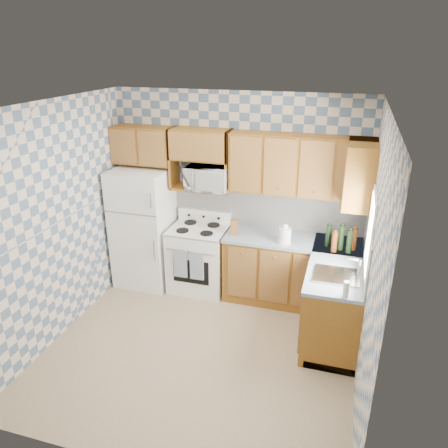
# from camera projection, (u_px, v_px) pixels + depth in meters

# --- Properties ---
(floor) EXTENTS (3.40, 3.40, 0.00)m
(floor) POSITION_uv_depth(u_px,v_px,m) (201.00, 348.00, 5.01)
(floor) COLOR #887258
(floor) RESTS_ON ground
(back_wall) EXTENTS (3.40, 0.02, 2.70)m
(back_wall) POSITION_uv_depth(u_px,v_px,m) (238.00, 194.00, 5.91)
(back_wall) COLOR slate
(back_wall) RESTS_ON ground
(right_wall) EXTENTS (0.02, 3.20, 2.70)m
(right_wall) POSITION_uv_depth(u_px,v_px,m) (371.00, 263.00, 4.05)
(right_wall) COLOR slate
(right_wall) RESTS_ON ground
(backsplash_back) EXTENTS (2.60, 0.02, 0.56)m
(backsplash_back) POSITION_uv_depth(u_px,v_px,m) (267.00, 207.00, 5.86)
(backsplash_back) COLOR silver
(backsplash_back) RESTS_ON back_wall
(backsplash_right) EXTENTS (0.02, 1.60, 0.56)m
(backsplash_right) POSITION_uv_depth(u_px,v_px,m) (367.00, 243.00, 4.82)
(backsplash_right) COLOR silver
(backsplash_right) RESTS_ON right_wall
(refrigerator) EXTENTS (0.75, 0.70, 1.68)m
(refrigerator) POSITION_uv_depth(u_px,v_px,m) (144.00, 228.00, 6.13)
(refrigerator) COLOR white
(refrigerator) RESTS_ON floor
(stove_body) EXTENTS (0.76, 0.65, 0.90)m
(stove_body) POSITION_uv_depth(u_px,v_px,m) (199.00, 259.00, 6.09)
(stove_body) COLOR white
(stove_body) RESTS_ON floor
(cooktop) EXTENTS (0.76, 0.65, 0.02)m
(cooktop) POSITION_uv_depth(u_px,v_px,m) (198.00, 229.00, 5.92)
(cooktop) COLOR silver
(cooktop) RESTS_ON stove_body
(backguard) EXTENTS (0.76, 0.08, 0.17)m
(backguard) POSITION_uv_depth(u_px,v_px,m) (205.00, 216.00, 6.12)
(backguard) COLOR white
(backguard) RESTS_ON cooktop
(dish_towel_left) EXTENTS (0.19, 0.02, 0.40)m
(dish_towel_left) POSITION_uv_depth(u_px,v_px,m) (180.00, 264.00, 5.79)
(dish_towel_left) COLOR navy
(dish_towel_left) RESTS_ON stove_body
(dish_towel_right) EXTENTS (0.19, 0.02, 0.40)m
(dish_towel_right) POSITION_uv_depth(u_px,v_px,m) (197.00, 266.00, 5.73)
(dish_towel_right) COLOR navy
(dish_towel_right) RESTS_ON stove_body
(base_cabinets_back) EXTENTS (1.75, 0.60, 0.88)m
(base_cabinets_back) POSITION_uv_depth(u_px,v_px,m) (292.00, 272.00, 5.78)
(base_cabinets_back) COLOR brown
(base_cabinets_back) RESTS_ON floor
(base_cabinets_right) EXTENTS (0.60, 1.60, 0.88)m
(base_cabinets_right) POSITION_uv_depth(u_px,v_px,m) (334.00, 298.00, 5.18)
(base_cabinets_right) COLOR brown
(base_cabinets_right) RESTS_ON floor
(countertop_back) EXTENTS (1.77, 0.63, 0.04)m
(countertop_back) POSITION_uv_depth(u_px,v_px,m) (294.00, 240.00, 5.60)
(countertop_back) COLOR gray
(countertop_back) RESTS_ON base_cabinets_back
(countertop_right) EXTENTS (0.63, 1.60, 0.04)m
(countertop_right) POSITION_uv_depth(u_px,v_px,m) (337.00, 263.00, 5.01)
(countertop_right) COLOR gray
(countertop_right) RESTS_ON base_cabinets_right
(upper_cabinets_back) EXTENTS (1.75, 0.33, 0.74)m
(upper_cabinets_back) POSITION_uv_depth(u_px,v_px,m) (300.00, 165.00, 5.36)
(upper_cabinets_back) COLOR brown
(upper_cabinets_back) RESTS_ON back_wall
(upper_cabinets_fridge) EXTENTS (0.82, 0.33, 0.50)m
(upper_cabinets_fridge) POSITION_uv_depth(u_px,v_px,m) (143.00, 145.00, 5.87)
(upper_cabinets_fridge) COLOR brown
(upper_cabinets_fridge) RESTS_ON back_wall
(upper_cabinets_right) EXTENTS (0.33, 0.70, 0.74)m
(upper_cabinets_right) POSITION_uv_depth(u_px,v_px,m) (360.00, 174.00, 5.01)
(upper_cabinets_right) COLOR brown
(upper_cabinets_right) RESTS_ON right_wall
(microwave_shelf) EXTENTS (0.80, 0.33, 0.03)m
(microwave_shelf) POSITION_uv_depth(u_px,v_px,m) (201.00, 188.00, 5.86)
(microwave_shelf) COLOR brown
(microwave_shelf) RESTS_ON back_wall
(microwave) EXTENTS (0.57, 0.39, 0.31)m
(microwave) POSITION_uv_depth(u_px,v_px,m) (208.00, 178.00, 5.71)
(microwave) COLOR white
(microwave) RESTS_ON microwave_shelf
(sink) EXTENTS (0.48, 0.40, 0.03)m
(sink) POSITION_uv_depth(u_px,v_px,m) (336.00, 276.00, 4.69)
(sink) COLOR #B7B7BC
(sink) RESTS_ON countertop_right
(window) EXTENTS (0.02, 0.66, 0.86)m
(window) POSITION_uv_depth(u_px,v_px,m) (370.00, 234.00, 4.41)
(window) COLOR white
(window) RESTS_ON right_wall
(bottle_0) EXTENTS (0.07, 0.07, 0.31)m
(bottle_0) POSITION_uv_depth(u_px,v_px,m) (341.00, 238.00, 5.24)
(bottle_0) COLOR black
(bottle_0) RESTS_ON countertop_back
(bottle_1) EXTENTS (0.07, 0.07, 0.29)m
(bottle_1) POSITION_uv_depth(u_px,v_px,m) (349.00, 241.00, 5.17)
(bottle_1) COLOR black
(bottle_1) RESTS_ON countertop_back
(bottle_2) EXTENTS (0.07, 0.07, 0.27)m
(bottle_2) POSITION_uv_depth(u_px,v_px,m) (354.00, 239.00, 5.25)
(bottle_2) COLOR #5E2A0F
(bottle_2) RESTS_ON countertop_back
(bottle_3) EXTENTS (0.07, 0.07, 0.25)m
(bottle_3) POSITION_uv_depth(u_px,v_px,m) (334.00, 242.00, 5.20)
(bottle_3) COLOR #5E2A0F
(bottle_3) RESTS_ON countertop_back
(bottle_4) EXTENTS (0.07, 0.07, 0.28)m
(bottle_4) POSITION_uv_depth(u_px,v_px,m) (328.00, 235.00, 5.34)
(bottle_4) COLOR black
(bottle_4) RESTS_ON countertop_back
(knife_block) EXTENTS (0.11, 0.11, 0.20)m
(knife_block) POSITION_uv_depth(u_px,v_px,m) (234.00, 227.00, 5.68)
(knife_block) COLOR brown
(knife_block) RESTS_ON countertop_back
(electric_kettle) EXTENTS (0.16, 0.16, 0.20)m
(electric_kettle) POSITION_uv_depth(u_px,v_px,m) (285.00, 236.00, 5.44)
(electric_kettle) COLOR white
(electric_kettle) RESTS_ON countertop_back
(food_containers) EXTENTS (0.16, 0.16, 0.11)m
(food_containers) POSITION_uv_depth(u_px,v_px,m) (284.00, 239.00, 5.46)
(food_containers) COLOR beige
(food_containers) RESTS_ON countertop_back
(soap_bottle) EXTENTS (0.06, 0.06, 0.17)m
(soap_bottle) POSITION_uv_depth(u_px,v_px,m) (346.00, 289.00, 4.28)
(soap_bottle) COLOR beige
(soap_bottle) RESTS_ON countertop_right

